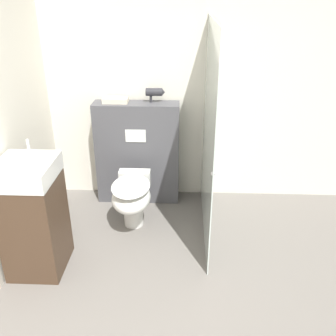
% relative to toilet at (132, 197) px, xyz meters
% --- Properties ---
extents(wall_back, '(8.00, 0.06, 2.50)m').
position_rel_toilet_xyz_m(wall_back, '(0.37, 0.80, 0.89)').
color(wall_back, silver).
rests_on(wall_back, ground_plane).
extents(partition_panel, '(0.94, 0.26, 1.17)m').
position_rel_toilet_xyz_m(partition_panel, '(-0.00, 0.61, 0.23)').
color(partition_panel, '#4C4C51').
rests_on(partition_panel, ground_plane).
extents(shower_glass, '(0.04, 1.48, 2.05)m').
position_rel_toilet_xyz_m(shower_glass, '(0.75, 0.03, 0.67)').
color(shower_glass, silver).
rests_on(shower_glass, ground_plane).
extents(toilet, '(0.39, 0.63, 0.53)m').
position_rel_toilet_xyz_m(toilet, '(0.00, 0.00, 0.00)').
color(toilet, white).
rests_on(toilet, ground_plane).
extents(sink_vanity, '(0.46, 0.51, 1.17)m').
position_rel_toilet_xyz_m(sink_vanity, '(-0.76, -0.64, 0.16)').
color(sink_vanity, '#473323').
rests_on(sink_vanity, ground_plane).
extents(hair_drier, '(0.21, 0.08, 0.15)m').
position_rel_toilet_xyz_m(hair_drier, '(0.20, 0.65, 0.92)').
color(hair_drier, '#2D2D33').
rests_on(hair_drier, partition_panel).
extents(folded_towel, '(0.27, 0.14, 0.05)m').
position_rel_toilet_xyz_m(folded_towel, '(-0.22, 0.62, 0.84)').
color(folded_towel, beige).
rests_on(folded_towel, partition_panel).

